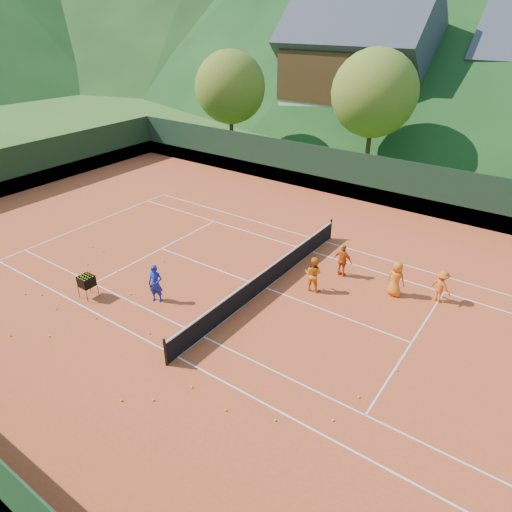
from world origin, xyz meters
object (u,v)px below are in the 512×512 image
Objects in this scene: student_a at (313,274)px; tennis_net at (266,278)px; student_b at (343,261)px; ball_hopper at (87,282)px; student_d at (441,286)px; chalet_left at (357,69)px; student_c at (396,279)px; coach at (156,284)px.

student_a is 2.01m from tennis_net.
student_a is at bearing 78.48° from student_b.
student_b is at bearing 44.63° from ball_hopper.
student_b is 4.21m from student_d.
chalet_left reaches higher than ball_hopper.
student_c reaches higher than ball_hopper.
student_d is 0.10× the size of chalet_left.
student_b is at bearing 24.97° from coach.
chalet_left reaches higher than student_d.
student_a reaches higher than student_c.
chalet_left is (-16.38, 26.66, 4.93)m from student_d.
student_d is 0.12× the size of tennis_net.
tennis_net is (-4.71, -2.70, -0.28)m from student_c.
student_b is at bearing -65.80° from chalet_left.
coach reaches higher than ball_hopper.
coach is 0.14× the size of tennis_net.
coach is 0.12× the size of chalet_left.
tennis_net is 12.07× the size of ball_hopper.
student_b is at bearing 52.61° from tennis_net.
student_c is (2.52, -0.17, 0.01)m from student_b.
student_c is 0.11× the size of chalet_left.
ball_hopper is at bearing 31.51° from student_a.
student_b reaches higher than ball_hopper.
student_c is at bearing -179.92° from student_b.
student_b is at bearing 4.23° from student_c.
ball_hopper is at bearing 48.57° from student_b.
student_c is 12.85m from ball_hopper.
student_a is (4.82, 4.47, -0.04)m from coach.
student_c is 1.56× the size of ball_hopper.
student_b is (5.32, 6.28, -0.05)m from coach.
student_a is 0.11× the size of chalet_left.
coach is at bearing 35.41° from student_a.
chalet_left reaches higher than student_a.
student_c is at bearing -61.69° from chalet_left.
chalet_left is at bearing -75.44° from student_a.
tennis_net is 32.04m from chalet_left.
coach reaches higher than student_d.
coach is 1.17× the size of student_d.
student_a is at bearing 38.94° from ball_hopper.
student_a reaches higher than ball_hopper.
coach is 11.66m from student_d.
student_a reaches higher than tennis_net.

